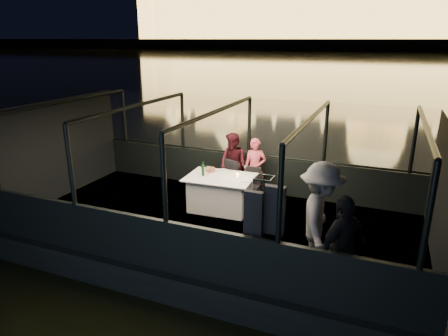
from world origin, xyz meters
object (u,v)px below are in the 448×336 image
at_px(wine_bottle, 203,169).
at_px(passenger_stripe, 320,224).
at_px(person_man_maroon, 233,164).
at_px(person_woman_coral, 255,167).
at_px(coat_stand, 262,231).
at_px(chair_port_left, 228,181).
at_px(passenger_dark, 343,244).
at_px(dining_table_central, 220,193).
at_px(chair_port_right, 250,184).

bearing_deg(wine_bottle, passenger_stripe, -30.29).
bearing_deg(person_man_maroon, person_woman_coral, 22.60).
distance_m(coat_stand, passenger_stripe, 1.00).
bearing_deg(chair_port_left, coat_stand, -39.27).
distance_m(person_woman_coral, passenger_dark, 4.00).
xyz_separation_m(passenger_dark, wine_bottle, (-3.19, 2.15, 0.06)).
height_order(coat_stand, passenger_stripe, coat_stand).
bearing_deg(dining_table_central, chair_port_right, 51.09).
relative_size(coat_stand, passenger_stripe, 0.96).
distance_m(dining_table_central, person_man_maroon, 1.09).
relative_size(dining_table_central, coat_stand, 0.81).
bearing_deg(person_man_maroon, dining_table_central, -61.32).
height_order(dining_table_central, passenger_dark, passenger_dark).
bearing_deg(dining_table_central, person_woman_coral, 65.40).
distance_m(chair_port_left, person_woman_coral, 0.72).
height_order(chair_port_left, coat_stand, coat_stand).
relative_size(person_woman_coral, wine_bottle, 4.51).
height_order(passenger_stripe, passenger_dark, passenger_stripe).
bearing_deg(coat_stand, wine_bottle, 131.76).
height_order(coat_stand, person_man_maroon, coat_stand).
bearing_deg(person_man_maroon, coat_stand, -38.89).
distance_m(coat_stand, person_man_maroon, 3.82).
xyz_separation_m(coat_stand, person_man_maroon, (-1.76, 3.38, -0.15)).
bearing_deg(wine_bottle, person_man_maroon, 75.29).
xyz_separation_m(chair_port_right, person_woman_coral, (-0.03, 0.40, 0.30)).
distance_m(chair_port_left, person_man_maroon, 0.51).
distance_m(chair_port_right, wine_bottle, 1.19).
relative_size(dining_table_central, passenger_dark, 0.91).
bearing_deg(coat_stand, person_woman_coral, 109.71).
relative_size(person_woman_coral, passenger_dark, 0.90).
relative_size(dining_table_central, person_woman_coral, 1.02).
relative_size(person_man_maroon, passenger_stripe, 0.81).
bearing_deg(passenger_stripe, wine_bottle, 51.99).
relative_size(chair_port_left, person_man_maroon, 0.60).
bearing_deg(chair_port_left, person_man_maroon, 115.95).
bearing_deg(wine_bottle, dining_table_central, 9.82).
height_order(person_woman_coral, wine_bottle, person_woman_coral).
height_order(chair_port_left, person_man_maroon, person_man_maroon).
height_order(person_woman_coral, passenger_dark, passenger_dark).
distance_m(chair_port_left, coat_stand, 3.46).
bearing_deg(person_man_maroon, chair_port_right, -11.83).
relative_size(person_man_maroon, passenger_dark, 0.94).
bearing_deg(passenger_stripe, chair_port_left, 39.16).
xyz_separation_m(dining_table_central, wine_bottle, (-0.38, -0.07, 0.53)).
distance_m(dining_table_central, passenger_dark, 3.62).
distance_m(person_woman_coral, person_man_maroon, 0.55).
bearing_deg(dining_table_central, passenger_dark, -38.24).
bearing_deg(person_woman_coral, wine_bottle, -137.41).
xyz_separation_m(person_woman_coral, passenger_stripe, (1.94, -2.70, 0.10)).
bearing_deg(passenger_stripe, dining_table_central, 47.19).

